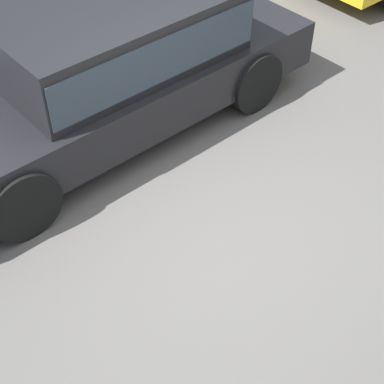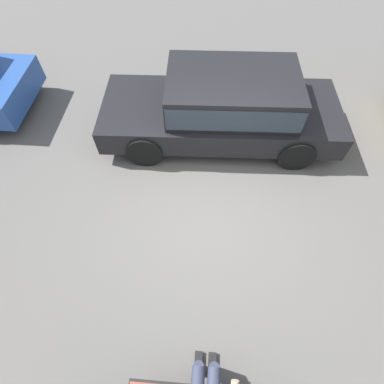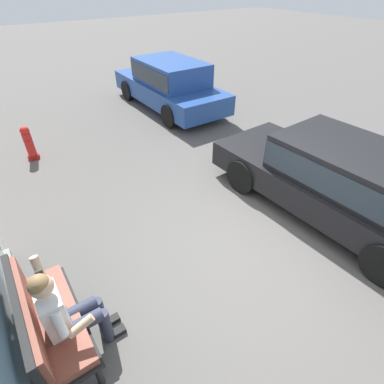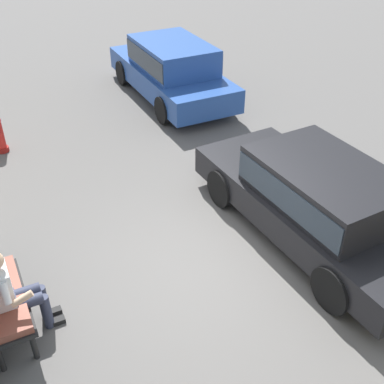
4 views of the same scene
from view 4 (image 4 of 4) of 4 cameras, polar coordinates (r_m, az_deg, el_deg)
name	(u,v)px [view 4 (image 4 of 4)]	position (r m, az deg, el deg)	size (l,w,h in m)	color
ground_plane	(203,263)	(7.37, 1.37, -8.42)	(60.00, 60.00, 0.00)	#565451
person_on_phone	(12,289)	(6.34, -20.51, -10.76)	(0.73, 0.74, 1.37)	#2D3347
parked_car_mid	(318,198)	(7.66, 14.69, -0.64)	(4.55, 1.96, 1.36)	black
parked_car_far	(172,68)	(12.52, -2.43, 14.52)	(4.42, 1.83, 1.46)	#23478E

